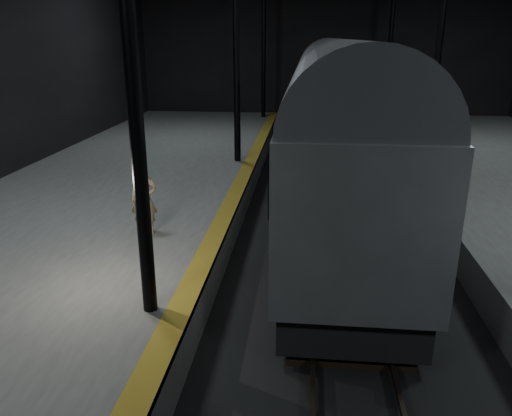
# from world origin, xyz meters

# --- Properties ---
(ground) EXTENTS (44.00, 44.00, 0.00)m
(ground) POSITION_xyz_m (0.00, 0.00, 0.00)
(ground) COLOR black
(ground) RESTS_ON ground
(platform_left) EXTENTS (9.00, 43.80, 1.00)m
(platform_left) POSITION_xyz_m (-7.50, 0.00, 0.50)
(platform_left) COLOR #4C4C4A
(platform_left) RESTS_ON ground
(tactile_strip) EXTENTS (0.50, 43.80, 0.01)m
(tactile_strip) POSITION_xyz_m (-3.25, 0.00, 1.00)
(tactile_strip) COLOR brown
(tactile_strip) RESTS_ON platform_left
(track) EXTENTS (2.40, 43.00, 0.24)m
(track) POSITION_xyz_m (0.00, 0.00, 0.07)
(track) COLOR #3F3328
(track) RESTS_ON ground
(train) EXTENTS (3.18, 21.25, 5.68)m
(train) POSITION_xyz_m (-0.00, 6.22, 3.17)
(train) COLOR #979A9E
(train) RESTS_ON ground
(woman) EXTENTS (0.72, 0.50, 1.88)m
(woman) POSITION_xyz_m (-5.06, -0.29, 1.94)
(woman) COLOR tan
(woman) RESTS_ON platform_left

